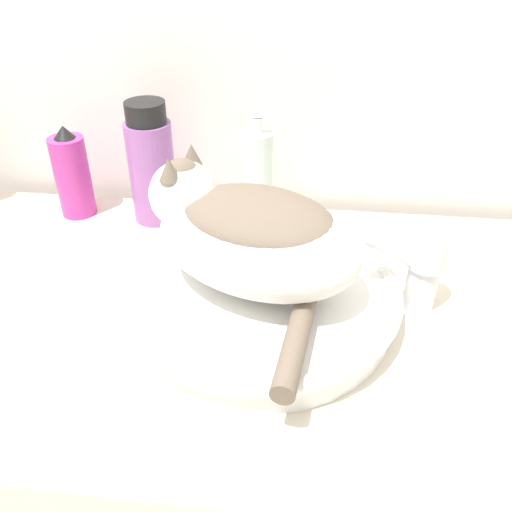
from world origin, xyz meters
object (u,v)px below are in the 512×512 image
faucet (420,265)px  soap_bar (488,372)px  cat (250,233)px  soap_pump_bottle (256,179)px  mouthwash_bottle (152,165)px  spray_bottle_trigger (72,175)px

faucet → soap_bar: bearing=109.4°
cat → faucet: bearing=-150.2°
faucet → soap_pump_bottle: soap_pump_bottle is taller
cat → soap_bar: bearing=-176.7°
faucet → mouthwash_bottle: (-0.43, 0.21, 0.03)m
cat → spray_bottle_trigger: size_ratio=2.10×
soap_pump_bottle → soap_bar: size_ratio=3.16×
mouthwash_bottle → spray_bottle_trigger: size_ratio=1.28×
cat → faucet: (0.23, 0.03, -0.06)m
cat → spray_bottle_trigger: 0.43m
faucet → soap_pump_bottle: size_ratio=0.64×
soap_bar → spray_bottle_trigger: bearing=152.4°
faucet → spray_bottle_trigger: 0.62m
spray_bottle_trigger → faucet: bearing=-19.8°
soap_bar → mouthwash_bottle: bearing=145.9°
spray_bottle_trigger → soap_bar: bearing=-27.6°
soap_pump_bottle → soap_bar: soap_pump_bottle is taller
cat → spray_bottle_trigger: (-0.35, 0.24, -0.05)m
spray_bottle_trigger → soap_bar: spray_bottle_trigger is taller
mouthwash_bottle → soap_bar: (0.51, -0.34, -0.09)m
soap_pump_bottle → spray_bottle_trigger: bearing=180.0°
soap_pump_bottle → soap_bar: 0.48m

